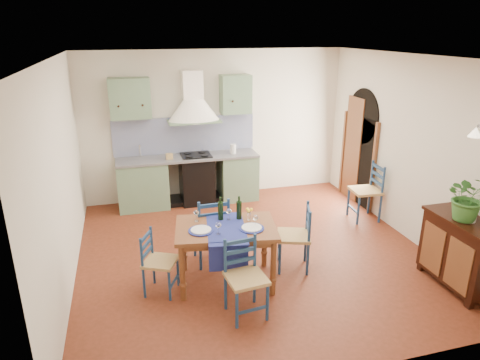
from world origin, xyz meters
name	(u,v)px	position (x,y,z in m)	size (l,w,h in m)	color
floor	(253,252)	(0.00, 0.00, 0.00)	(5.00, 5.00, 0.00)	#4D2010
back_wall	(194,147)	(-0.47, 2.29, 1.05)	(5.00, 0.96, 2.80)	beige
right_wall	(399,149)	(2.50, 0.28, 1.34)	(0.26, 5.00, 2.80)	beige
left_wall	(61,178)	(-2.50, 0.00, 1.40)	(0.04, 5.00, 2.80)	beige
ceiling	(256,57)	(0.00, 0.00, 2.80)	(5.00, 5.00, 0.01)	silver
dining_table	(226,233)	(-0.57, -0.65, 0.71)	(1.37, 1.07, 1.11)	brown
chair_near	(245,277)	(-0.52, -1.35, 0.48)	(0.47, 0.47, 0.92)	navy
chair_far	(212,229)	(-0.64, -0.10, 0.52)	(0.48, 0.48, 1.01)	navy
chair_left	(158,262)	(-1.43, -0.64, 0.42)	(0.51, 0.51, 0.81)	navy
chair_right	(296,236)	(0.43, -0.56, 0.48)	(0.55, 0.55, 0.93)	navy
chair_spare	(367,191)	(2.24, 0.63, 0.51)	(0.50, 0.50, 1.00)	navy
sideboard	(461,250)	(2.26, -1.52, 0.51)	(0.50, 1.05, 0.94)	black
potted_plant	(469,197)	(2.23, -1.52, 1.23)	(0.53, 0.46, 0.59)	#326A2A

